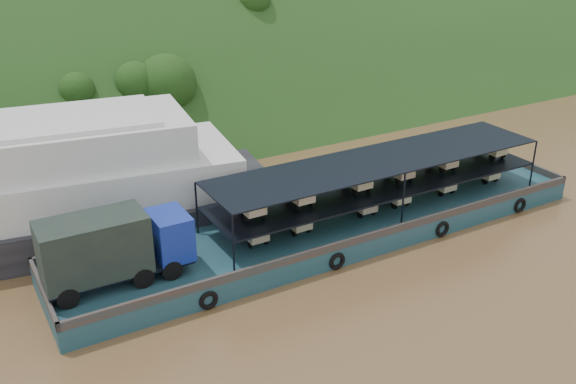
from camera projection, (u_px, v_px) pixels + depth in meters
ground at (341, 251)px, 38.99m from camera, size 160.00×160.00×0.00m
hillside at (148, 106)px, 67.45m from camera, size 140.00×39.60×39.60m
cargo_barge at (308, 225)px, 39.27m from camera, size 35.00×7.18×5.07m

